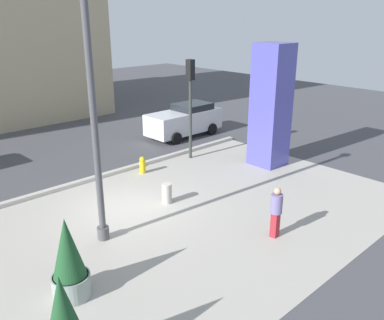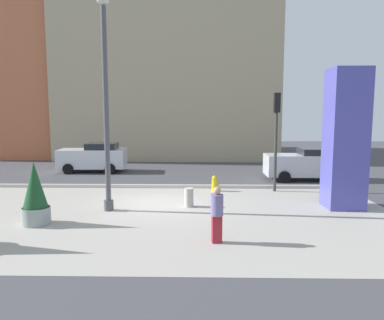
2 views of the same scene
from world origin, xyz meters
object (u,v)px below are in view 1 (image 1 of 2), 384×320
object	(u,v)px
fire_hydrant	(143,165)
car_far_lane	(185,120)
art_pillar_blue	(271,106)
traffic_light_far_side	(190,94)
pedestrian_crossing	(276,210)
lamp_post	(94,117)
concrete_bollard	(167,193)
potted_plant_near_right	(69,261)

from	to	relation	value
fire_hydrant	car_far_lane	xyz separation A→B (m)	(5.20, 3.06, 0.53)
art_pillar_blue	traffic_light_far_side	world-z (taller)	art_pillar_blue
traffic_light_far_side	pedestrian_crossing	xyz separation A→B (m)	(-3.06, -7.13, -2.19)
lamp_post	fire_hydrant	bearing A→B (deg)	41.03
concrete_bollard	car_far_lane	distance (m)	8.77
fire_hydrant	traffic_light_far_side	bearing A→B (deg)	0.89
fire_hydrant	art_pillar_blue	bearing A→B (deg)	-30.96
lamp_post	potted_plant_near_right	xyz separation A→B (m)	(-1.98, -1.82, -2.83)
lamp_post	car_far_lane	xyz separation A→B (m)	(9.36, 6.68, -2.90)
concrete_bollard	lamp_post	bearing A→B (deg)	-168.45
lamp_post	art_pillar_blue	world-z (taller)	lamp_post
fire_hydrant	lamp_post	bearing A→B (deg)	-138.97
concrete_bollard	pedestrian_crossing	bearing A→B (deg)	-77.42
fire_hydrant	car_far_lane	size ratio (longest dim) A/B	0.17
art_pillar_blue	fire_hydrant	xyz separation A→B (m)	(-4.90, 2.94, -2.32)
fire_hydrant	pedestrian_crossing	size ratio (longest dim) A/B	0.46
potted_plant_near_right	car_far_lane	world-z (taller)	potted_plant_near_right
potted_plant_near_right	concrete_bollard	distance (m)	5.61
art_pillar_blue	concrete_bollard	size ratio (longest dim) A/B	7.16
art_pillar_blue	pedestrian_crossing	bearing A→B (deg)	-140.96
potted_plant_near_right	car_far_lane	size ratio (longest dim) A/B	0.48
concrete_bollard	car_far_lane	xyz separation A→B (m)	(6.33, 6.06, 0.53)
lamp_post	art_pillar_blue	size ratio (longest dim) A/B	1.45
lamp_post	concrete_bollard	xyz separation A→B (m)	(3.03, 0.62, -3.43)
concrete_bollard	traffic_light_far_side	world-z (taller)	traffic_light_far_side
concrete_bollard	pedestrian_crossing	distance (m)	4.22
lamp_post	potted_plant_near_right	bearing A→B (deg)	-137.40
concrete_bollard	car_far_lane	bearing A→B (deg)	43.75
art_pillar_blue	concrete_bollard	xyz separation A→B (m)	(-6.03, -0.06, -2.31)
art_pillar_blue	car_far_lane	size ratio (longest dim) A/B	1.22
art_pillar_blue	traffic_light_far_side	xyz separation A→B (m)	(-2.06, 2.98, 0.41)
concrete_bollard	traffic_light_far_side	xyz separation A→B (m)	(3.97, 3.04, 2.72)
art_pillar_blue	potted_plant_near_right	size ratio (longest dim) A/B	2.54
fire_hydrant	pedestrian_crossing	bearing A→B (deg)	-91.72
lamp_post	art_pillar_blue	distance (m)	9.15
pedestrian_crossing	car_far_lane	bearing A→B (deg)	61.92
concrete_bollard	car_far_lane	world-z (taller)	car_far_lane
art_pillar_blue	pedestrian_crossing	xyz separation A→B (m)	(-5.11, -4.15, -1.78)
lamp_post	fire_hydrant	xyz separation A→B (m)	(4.16, 3.62, -3.44)
lamp_post	fire_hydrant	size ratio (longest dim) A/B	10.39
art_pillar_blue	lamp_post	bearing A→B (deg)	-175.72
fire_hydrant	concrete_bollard	xyz separation A→B (m)	(-1.13, -3.00, 0.01)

